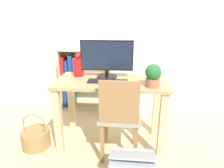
{
  "coord_description": "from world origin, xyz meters",
  "views": [
    {
      "loc": [
        0.18,
        -1.86,
        1.36
      ],
      "look_at": [
        0.0,
        0.1,
        0.69
      ],
      "focal_mm": 30.0,
      "sensor_mm": 36.0,
      "label": 1
    }
  ],
  "objects_px": {
    "monitor": "(107,58)",
    "vase": "(78,66)",
    "keyboard": "(108,81)",
    "chair": "(120,115)",
    "potted_plant": "(153,75)",
    "basket": "(36,138)",
    "bookshelf": "(78,78)"
  },
  "relations": [
    {
      "from": "monitor",
      "to": "bookshelf",
      "type": "bearing_deg",
      "value": 124.36
    },
    {
      "from": "potted_plant",
      "to": "basket",
      "type": "bearing_deg",
      "value": 179.31
    },
    {
      "from": "vase",
      "to": "basket",
      "type": "height_order",
      "value": "vase"
    },
    {
      "from": "chair",
      "to": "potted_plant",
      "type": "bearing_deg",
      "value": 20.34
    },
    {
      "from": "vase",
      "to": "bookshelf",
      "type": "relative_size",
      "value": 0.27
    },
    {
      "from": "potted_plant",
      "to": "chair",
      "type": "height_order",
      "value": "potted_plant"
    },
    {
      "from": "monitor",
      "to": "vase",
      "type": "relative_size",
      "value": 2.24
    },
    {
      "from": "bookshelf",
      "to": "basket",
      "type": "relative_size",
      "value": 2.32
    },
    {
      "from": "keyboard",
      "to": "basket",
      "type": "xyz_separation_m",
      "value": [
        -0.81,
        -0.08,
        -0.67
      ]
    },
    {
      "from": "monitor",
      "to": "basket",
      "type": "bearing_deg",
      "value": -162.31
    },
    {
      "from": "monitor",
      "to": "potted_plant",
      "type": "height_order",
      "value": "monitor"
    },
    {
      "from": "keyboard",
      "to": "chair",
      "type": "bearing_deg",
      "value": -50.74
    },
    {
      "from": "basket",
      "to": "bookshelf",
      "type": "bearing_deg",
      "value": 78.61
    },
    {
      "from": "potted_plant",
      "to": "chair",
      "type": "distance_m",
      "value": 0.5
    },
    {
      "from": "keyboard",
      "to": "vase",
      "type": "distance_m",
      "value": 0.41
    },
    {
      "from": "potted_plant",
      "to": "chair",
      "type": "relative_size",
      "value": 0.25
    },
    {
      "from": "potted_plant",
      "to": "vase",
      "type": "bearing_deg",
      "value": 159.73
    },
    {
      "from": "chair",
      "to": "monitor",
      "type": "bearing_deg",
      "value": 123.1
    },
    {
      "from": "monitor",
      "to": "chair",
      "type": "relative_size",
      "value": 0.65
    },
    {
      "from": "vase",
      "to": "chair",
      "type": "xyz_separation_m",
      "value": [
        0.48,
        -0.36,
        -0.39
      ]
    },
    {
      "from": "chair",
      "to": "keyboard",
      "type": "bearing_deg",
      "value": 136.49
    },
    {
      "from": "vase",
      "to": "basket",
      "type": "bearing_deg",
      "value": -149.18
    },
    {
      "from": "chair",
      "to": "basket",
      "type": "relative_size",
      "value": 2.15
    },
    {
      "from": "chair",
      "to": "bookshelf",
      "type": "relative_size",
      "value": 0.93
    },
    {
      "from": "vase",
      "to": "chair",
      "type": "bearing_deg",
      "value": -36.67
    },
    {
      "from": "bookshelf",
      "to": "keyboard",
      "type": "bearing_deg",
      "value": -59.24
    },
    {
      "from": "monitor",
      "to": "basket",
      "type": "xyz_separation_m",
      "value": [
        -0.78,
        -0.25,
        -0.87
      ]
    },
    {
      "from": "bookshelf",
      "to": "chair",
      "type": "bearing_deg",
      "value": -57.94
    },
    {
      "from": "vase",
      "to": "potted_plant",
      "type": "distance_m",
      "value": 0.84
    },
    {
      "from": "vase",
      "to": "potted_plant",
      "type": "bearing_deg",
      "value": -20.27
    },
    {
      "from": "monitor",
      "to": "vase",
      "type": "bearing_deg",
      "value": 175.48
    },
    {
      "from": "vase",
      "to": "basket",
      "type": "distance_m",
      "value": 0.94
    }
  ]
}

